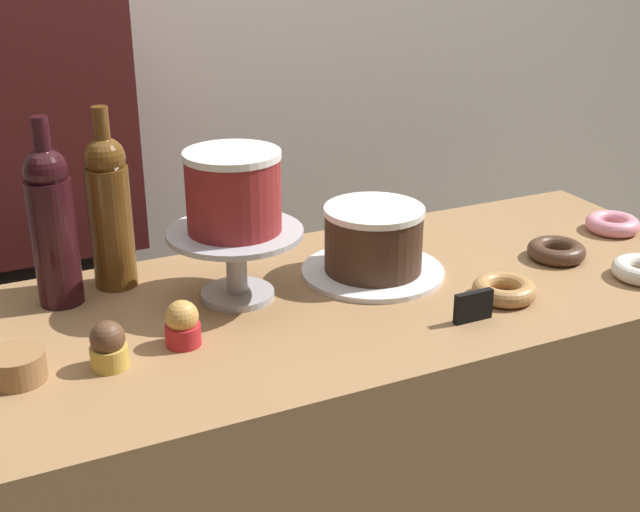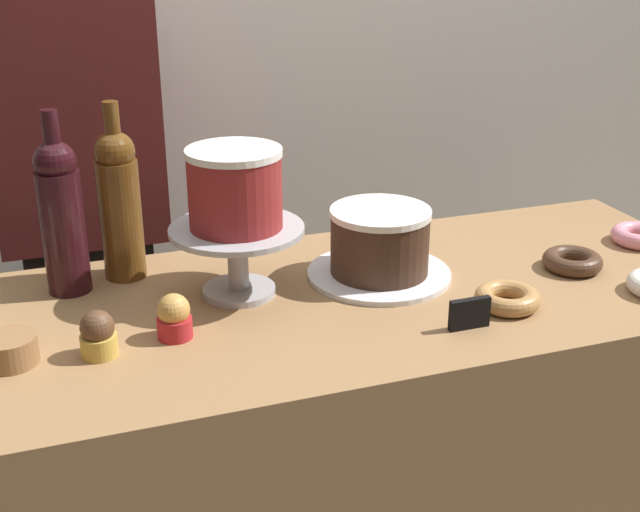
{
  "view_description": "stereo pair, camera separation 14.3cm",
  "coord_description": "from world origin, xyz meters",
  "px_view_note": "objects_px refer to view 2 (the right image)",
  "views": [
    {
      "loc": [
        -0.57,
        -1.19,
        1.54
      ],
      "look_at": [
        0.0,
        0.0,
        0.99
      ],
      "focal_mm": 46.91,
      "sensor_mm": 36.0,
      "label": 1
    },
    {
      "loc": [
        -0.43,
        -1.25,
        1.54
      ],
      "look_at": [
        0.0,
        0.0,
        0.99
      ],
      "focal_mm": 46.91,
      "sensor_mm": 36.0,
      "label": 2
    }
  ],
  "objects_px": {
    "white_layer_cake": "(235,188)",
    "donut_chocolate": "(572,261)",
    "cake_stand_pedestal": "(237,248)",
    "cookie_stack": "(9,350)",
    "wine_bottle_dark_red": "(62,214)",
    "cupcake_caramel": "(174,317)",
    "wine_bottle_amber": "(119,202)",
    "price_sign_chalkboard": "(470,314)",
    "donut_pink": "(639,236)",
    "donut_maple": "(507,298)",
    "cupcake_chocolate": "(98,335)",
    "barista_figure": "(86,239)",
    "chocolate_round_cake": "(380,241)"
  },
  "relations": [
    {
      "from": "donut_maple",
      "to": "barista_figure",
      "type": "relative_size",
      "value": 0.07
    },
    {
      "from": "cupcake_caramel",
      "to": "donut_chocolate",
      "type": "height_order",
      "value": "cupcake_caramel"
    },
    {
      "from": "donut_maple",
      "to": "cookie_stack",
      "type": "bearing_deg",
      "value": 174.57
    },
    {
      "from": "cupcake_chocolate",
      "to": "donut_maple",
      "type": "xyz_separation_m",
      "value": [
        0.67,
        -0.06,
        -0.02
      ]
    },
    {
      "from": "white_layer_cake",
      "to": "donut_pink",
      "type": "height_order",
      "value": "white_layer_cake"
    },
    {
      "from": "price_sign_chalkboard",
      "to": "chocolate_round_cake",
      "type": "bearing_deg",
      "value": 103.34
    },
    {
      "from": "barista_figure",
      "to": "white_layer_cake",
      "type": "bearing_deg",
      "value": -67.53
    },
    {
      "from": "wine_bottle_dark_red",
      "to": "barista_figure",
      "type": "bearing_deg",
      "value": 82.93
    },
    {
      "from": "cookie_stack",
      "to": "cupcake_caramel",
      "type": "bearing_deg",
      "value": 0.17
    },
    {
      "from": "cookie_stack",
      "to": "wine_bottle_dark_red",
      "type": "bearing_deg",
      "value": 66.91
    },
    {
      "from": "donut_chocolate",
      "to": "wine_bottle_amber",
      "type": "bearing_deg",
      "value": 162.97
    },
    {
      "from": "cake_stand_pedestal",
      "to": "cookie_stack",
      "type": "bearing_deg",
      "value": -161.72
    },
    {
      "from": "barista_figure",
      "to": "chocolate_round_cake",
      "type": "bearing_deg",
      "value": -48.82
    },
    {
      "from": "wine_bottle_amber",
      "to": "donut_pink",
      "type": "relative_size",
      "value": 2.91
    },
    {
      "from": "cupcake_caramel",
      "to": "donut_maple",
      "type": "bearing_deg",
      "value": -7.9
    },
    {
      "from": "white_layer_cake",
      "to": "price_sign_chalkboard",
      "type": "xyz_separation_m",
      "value": [
        0.32,
        -0.25,
        -0.17
      ]
    },
    {
      "from": "chocolate_round_cake",
      "to": "donut_maple",
      "type": "bearing_deg",
      "value": -50.75
    },
    {
      "from": "chocolate_round_cake",
      "to": "wine_bottle_amber",
      "type": "xyz_separation_m",
      "value": [
        -0.44,
        0.16,
        0.07
      ]
    },
    {
      "from": "donut_maple",
      "to": "cupcake_caramel",
      "type": "bearing_deg",
      "value": 172.1
    },
    {
      "from": "donut_chocolate",
      "to": "cupcake_caramel",
      "type": "bearing_deg",
      "value": -178.03
    },
    {
      "from": "price_sign_chalkboard",
      "to": "barista_figure",
      "type": "distance_m",
      "value": 0.97
    },
    {
      "from": "price_sign_chalkboard",
      "to": "barista_figure",
      "type": "xyz_separation_m",
      "value": [
        -0.55,
        0.8,
        -0.1
      ]
    },
    {
      "from": "cake_stand_pedestal",
      "to": "donut_chocolate",
      "type": "height_order",
      "value": "cake_stand_pedestal"
    },
    {
      "from": "white_layer_cake",
      "to": "chocolate_round_cake",
      "type": "relative_size",
      "value": 0.88
    },
    {
      "from": "donut_pink",
      "to": "donut_maple",
      "type": "relative_size",
      "value": 1.0
    },
    {
      "from": "cupcake_caramel",
      "to": "price_sign_chalkboard",
      "type": "relative_size",
      "value": 1.06
    },
    {
      "from": "cupcake_chocolate",
      "to": "barista_figure",
      "type": "distance_m",
      "value": 0.7
    },
    {
      "from": "donut_maple",
      "to": "donut_chocolate",
      "type": "bearing_deg",
      "value": 27.06
    },
    {
      "from": "white_layer_cake",
      "to": "cupcake_caramel",
      "type": "bearing_deg",
      "value": -137.18
    },
    {
      "from": "cake_stand_pedestal",
      "to": "cookie_stack",
      "type": "distance_m",
      "value": 0.41
    },
    {
      "from": "donut_chocolate",
      "to": "cookie_stack",
      "type": "bearing_deg",
      "value": -178.47
    },
    {
      "from": "white_layer_cake",
      "to": "donut_pink",
      "type": "relative_size",
      "value": 1.45
    },
    {
      "from": "white_layer_cake",
      "to": "donut_chocolate",
      "type": "bearing_deg",
      "value": -9.12
    },
    {
      "from": "white_layer_cake",
      "to": "cake_stand_pedestal",
      "type": "bearing_deg",
      "value": 90.0
    },
    {
      "from": "donut_chocolate",
      "to": "chocolate_round_cake",
      "type": "bearing_deg",
      "value": 166.18
    },
    {
      "from": "donut_pink",
      "to": "cookie_stack",
      "type": "distance_m",
      "value": 1.21
    },
    {
      "from": "cake_stand_pedestal",
      "to": "wine_bottle_amber",
      "type": "bearing_deg",
      "value": 140.91
    },
    {
      "from": "wine_bottle_amber",
      "to": "price_sign_chalkboard",
      "type": "distance_m",
      "value": 0.65
    },
    {
      "from": "donut_maple",
      "to": "donut_chocolate",
      "type": "relative_size",
      "value": 1.0
    },
    {
      "from": "white_layer_cake",
      "to": "wine_bottle_amber",
      "type": "bearing_deg",
      "value": 140.91
    },
    {
      "from": "wine_bottle_dark_red",
      "to": "cupcake_chocolate",
      "type": "height_order",
      "value": "wine_bottle_dark_red"
    },
    {
      "from": "wine_bottle_dark_red",
      "to": "cupcake_caramel",
      "type": "distance_m",
      "value": 0.3
    },
    {
      "from": "chocolate_round_cake",
      "to": "donut_pink",
      "type": "distance_m",
      "value": 0.57
    },
    {
      "from": "donut_maple",
      "to": "cupcake_chocolate",
      "type": "bearing_deg",
      "value": 175.19
    },
    {
      "from": "donut_maple",
      "to": "cookie_stack",
      "type": "xyz_separation_m",
      "value": [
        -0.8,
        0.08,
        0.01
      ]
    },
    {
      "from": "barista_figure",
      "to": "wine_bottle_amber",
      "type": "bearing_deg",
      "value": -83.22
    },
    {
      "from": "donut_pink",
      "to": "barista_figure",
      "type": "height_order",
      "value": "barista_figure"
    },
    {
      "from": "donut_pink",
      "to": "cupcake_chocolate",
      "type": "bearing_deg",
      "value": -173.97
    },
    {
      "from": "donut_pink",
      "to": "price_sign_chalkboard",
      "type": "distance_m",
      "value": 0.55
    },
    {
      "from": "cupcake_caramel",
      "to": "price_sign_chalkboard",
      "type": "height_order",
      "value": "cupcake_caramel"
    }
  ]
}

